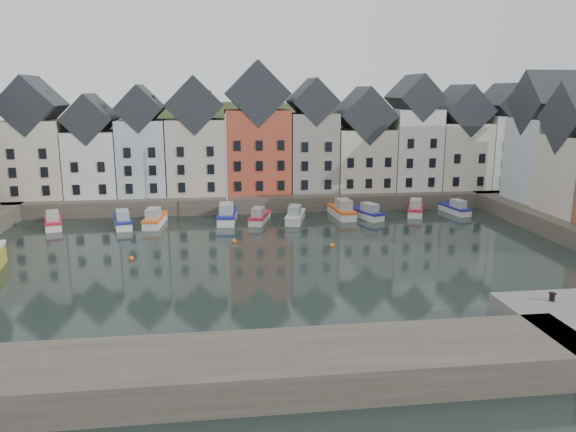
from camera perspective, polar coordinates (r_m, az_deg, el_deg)
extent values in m
plane|color=black|center=(52.72, -0.81, -4.84)|extent=(260.00, 260.00, 0.00)
cube|color=#453C35|center=(81.53, -3.27, 2.11)|extent=(90.00, 16.00, 2.00)
cube|color=#453C35|center=(31.91, -14.68, -15.46)|extent=(50.00, 6.00, 2.00)
ellipsoid|color=#26341A|center=(111.37, -4.15, -5.12)|extent=(153.60, 70.40, 64.00)
sphere|color=black|center=(101.48, -12.19, 8.29)|extent=(5.77, 5.77, 5.77)
sphere|color=black|center=(115.14, 8.08, 8.63)|extent=(5.27, 5.27, 5.27)
sphere|color=black|center=(111.04, 12.48, 8.20)|extent=(5.07, 5.07, 5.07)
sphere|color=black|center=(107.36, 3.36, 8.30)|extent=(5.01, 5.01, 5.01)
sphere|color=black|center=(111.62, -24.21, 6.75)|extent=(3.94, 3.94, 3.94)
sphere|color=black|center=(115.64, 9.82, 8.56)|extent=(5.21, 5.21, 5.21)
sphere|color=black|center=(109.15, -3.40, 8.63)|extent=(5.45, 5.45, 5.45)
sphere|color=black|center=(107.86, 16.54, 7.50)|extent=(4.49, 4.49, 4.49)
cube|color=beige|center=(81.86, -24.12, 5.35)|extent=(7.67, 8.00, 10.07)
cube|color=#202428|center=(81.41, -24.56, 10.19)|extent=(7.67, 8.16, 7.67)
cube|color=white|center=(80.17, -19.08, 5.10)|extent=(6.56, 8.00, 8.61)
cube|color=#202428|center=(79.69, -19.39, 9.32)|extent=(6.56, 8.16, 6.56)
cube|color=silver|center=(79.04, -14.45, 5.81)|extent=(6.20, 8.00, 10.02)
cube|color=#202428|center=(78.58, -14.72, 10.55)|extent=(6.20, 8.16, 6.20)
cube|color=beige|center=(78.50, -9.28, 6.02)|extent=(7.70, 8.00, 10.08)
cube|color=#202428|center=(78.03, -9.46, 11.09)|extent=(7.70, 8.16, 7.70)
cube|color=#B64B34|center=(78.61, -3.17, 6.61)|extent=(8.69, 8.00, 11.28)
cube|color=#202428|center=(78.19, -3.24, 12.30)|extent=(8.69, 8.16, 8.69)
cube|color=gray|center=(79.59, 2.41, 6.51)|extent=(6.43, 8.00, 10.78)
cube|color=#202428|center=(79.16, 2.45, 11.54)|extent=(6.43, 8.16, 6.43)
cube|color=beige|center=(81.28, 7.50, 5.75)|extent=(7.88, 8.00, 8.56)
cube|color=#202428|center=(80.79, 7.63, 10.14)|extent=(7.88, 8.16, 7.88)
cube|color=silver|center=(83.32, 12.45, 6.67)|extent=(6.50, 8.00, 11.27)
cube|color=#202428|center=(82.93, 12.69, 11.65)|extent=(6.50, 8.16, 6.50)
cube|color=beige|center=(86.05, 16.84, 5.95)|extent=(7.23, 8.00, 9.32)
cube|color=#202428|center=(85.61, 17.11, 10.24)|extent=(7.23, 8.16, 7.23)
cube|color=white|center=(89.03, 20.91, 6.19)|extent=(6.18, 8.00, 10.32)
cube|color=#202428|center=(88.63, 21.25, 10.49)|extent=(6.18, 8.16, 6.18)
cube|color=silver|center=(78.79, 24.73, 5.17)|extent=(7.47, 8.00, 10.38)
cube|color=#202428|center=(78.34, 25.22, 10.37)|extent=(7.62, 8.00, 8.00)
sphere|color=orange|center=(60.06, -5.50, -2.57)|extent=(0.50, 0.50, 0.50)
sphere|color=orange|center=(58.35, 4.48, -3.00)|extent=(0.50, 0.50, 0.50)
sphere|color=orange|center=(55.83, -15.64, -4.16)|extent=(0.50, 0.50, 0.50)
cube|color=silver|center=(72.14, -22.74, -0.78)|extent=(3.26, 6.12, 1.07)
cube|color=red|center=(72.02, -22.78, -0.32)|extent=(3.39, 6.26, 0.24)
cube|color=#99A0A1|center=(71.04, -22.81, -0.01)|extent=(1.95, 2.62, 1.17)
cube|color=silver|center=(69.78, -16.45, -0.73)|extent=(3.02, 6.20, 1.09)
cube|color=navy|center=(69.65, -16.48, -0.25)|extent=(3.15, 6.34, 0.25)
cube|color=#99A0A1|center=(68.65, -16.46, 0.08)|extent=(1.87, 2.62, 1.19)
cube|color=silver|center=(69.51, -13.35, -0.59)|extent=(2.44, 6.33, 1.13)
cube|color=orange|center=(69.37, -13.37, -0.09)|extent=(2.56, 6.47, 0.26)
cube|color=#99A0A1|center=(68.35, -13.55, 0.24)|extent=(1.68, 2.60, 1.24)
cube|color=silver|center=(69.98, -6.20, -0.20)|extent=(2.60, 6.99, 1.26)
cube|color=navy|center=(69.83, -6.22, 0.35)|extent=(2.73, 7.14, 0.29)
cube|color=#99A0A1|center=(68.69, -6.28, 0.73)|extent=(1.81, 2.86, 1.37)
cylinder|color=silver|center=(69.53, -6.30, 5.12)|extent=(0.16, 0.16, 12.56)
cube|color=silver|center=(69.20, -2.90, -0.35)|extent=(3.14, 5.77, 1.01)
cube|color=red|center=(69.08, -2.91, 0.10)|extent=(3.26, 5.90, 0.23)
cube|color=#99A0A1|center=(68.17, -3.05, 0.40)|extent=(1.86, 2.48, 1.11)
cube|color=silver|center=(69.47, 0.76, -0.26)|extent=(3.29, 6.24, 1.10)
cube|color=silver|center=(69.34, 0.76, 0.22)|extent=(3.42, 6.38, 0.25)
cube|color=#99A0A1|center=(68.34, 0.67, 0.55)|extent=(1.97, 2.67, 1.20)
cube|color=silver|center=(72.51, 5.42, 0.27)|extent=(2.52, 6.87, 1.23)
cube|color=orange|center=(72.37, 5.43, 0.79)|extent=(2.64, 7.01, 0.28)
cube|color=#99A0A1|center=(71.29, 5.68, 1.15)|extent=(1.77, 2.80, 1.35)
cube|color=silver|center=(72.04, 7.87, 0.07)|extent=(3.58, 5.94, 1.05)
cube|color=navy|center=(71.92, 7.89, 0.51)|extent=(3.70, 6.08, 0.24)
cube|color=#99A0A1|center=(71.13, 8.30, 0.84)|extent=(2.04, 2.60, 1.14)
cube|color=silver|center=(75.47, 12.82, 0.46)|extent=(3.85, 6.26, 1.10)
cube|color=red|center=(75.35, 12.84, 0.91)|extent=(3.98, 6.41, 0.25)
cube|color=#99A0A1|center=(74.35, 12.85, 1.22)|extent=(2.17, 2.75, 1.20)
cube|color=silver|center=(77.37, 16.53, 0.52)|extent=(2.48, 5.58, 0.99)
cube|color=navy|center=(77.26, 16.55, 0.91)|extent=(2.58, 5.70, 0.22)
cube|color=#99A0A1|center=(76.50, 16.91, 1.18)|extent=(1.59, 2.33, 1.08)
cylinder|color=black|center=(41.97, 25.25, -7.48)|extent=(0.36, 0.36, 0.50)
cylinder|color=black|center=(41.88, 25.28, -7.13)|extent=(0.48, 0.48, 0.08)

